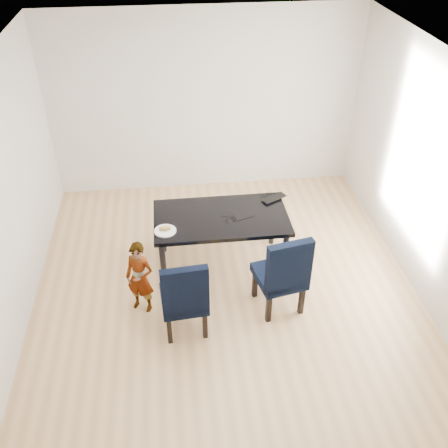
{
  "coord_description": "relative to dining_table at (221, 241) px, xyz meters",
  "views": [
    {
      "loc": [
        -0.54,
        -4.34,
        4.15
      ],
      "look_at": [
        0.0,
        0.2,
        0.85
      ],
      "focal_mm": 40.0,
      "sensor_mm": 36.0,
      "label": 1
    }
  ],
  "objects": [
    {
      "name": "child",
      "position": [
        -0.98,
        -0.65,
        0.08
      ],
      "size": [
        0.39,
        0.34,
        0.91
      ],
      "primitive_type": "imported",
      "rotation": [
        0.0,
        0.0,
        -0.43
      ],
      "color": "#FF5615",
      "rests_on": "floor"
    },
    {
      "name": "sandwich",
      "position": [
        -0.67,
        -0.22,
        0.42
      ],
      "size": [
        0.16,
        0.11,
        0.06
      ],
      "primitive_type": "ellipsoid",
      "rotation": [
        0.0,
        0.0,
        0.35
      ],
      "color": "olive",
      "rests_on": "plate"
    },
    {
      "name": "wall_back",
      "position": [
        0.0,
        2.0,
        0.98
      ],
      "size": [
        4.5,
        0.01,
        2.7
      ],
      "primitive_type": "cube",
      "color": "silver",
      "rests_on": "ground"
    },
    {
      "name": "plate",
      "position": [
        -0.67,
        -0.23,
        0.38
      ],
      "size": [
        0.3,
        0.3,
        0.01
      ],
      "primitive_type": "cylinder",
      "rotation": [
        0.0,
        0.0,
        0.24
      ],
      "color": "white",
      "rests_on": "dining_table"
    },
    {
      "name": "chair_right",
      "position": [
        0.56,
        -0.78,
        0.15
      ],
      "size": [
        0.6,
        0.61,
        1.05
      ],
      "primitive_type": "cube",
      "rotation": [
        0.0,
        0.0,
        0.2
      ],
      "color": "black",
      "rests_on": "floor"
    },
    {
      "name": "floor",
      "position": [
        0.0,
        -0.5,
        -0.38
      ],
      "size": [
        4.5,
        5.0,
        0.01
      ],
      "primitive_type": "cube",
      "color": "tan",
      "rests_on": "ground"
    },
    {
      "name": "wall_left",
      "position": [
        -2.25,
        -0.5,
        0.98
      ],
      "size": [
        0.01,
        5.0,
        2.7
      ],
      "primitive_type": "cube",
      "color": "white",
      "rests_on": "ground"
    },
    {
      "name": "ceiling",
      "position": [
        0.0,
        -0.5,
        2.33
      ],
      "size": [
        4.5,
        5.0,
        0.01
      ],
      "primitive_type": "cube",
      "color": "white",
      "rests_on": "wall_back"
    },
    {
      "name": "chair_left",
      "position": [
        -0.51,
        -0.99,
        0.12
      ],
      "size": [
        0.51,
        0.53,
        0.99
      ],
      "primitive_type": "cube",
      "rotation": [
        0.0,
        0.0,
        0.08
      ],
      "color": "black",
      "rests_on": "floor"
    },
    {
      "name": "cable_tangle",
      "position": [
        0.11,
        -0.11,
        0.38
      ],
      "size": [
        0.17,
        0.17,
        0.01
      ],
      "primitive_type": "torus",
      "rotation": [
        0.0,
        0.0,
        -0.28
      ],
      "color": "black",
      "rests_on": "dining_table"
    },
    {
      "name": "wall_right",
      "position": [
        2.25,
        -0.5,
        0.98
      ],
      "size": [
        0.01,
        5.0,
        2.7
      ],
      "primitive_type": "cube",
      "color": "white",
      "rests_on": "ground"
    },
    {
      "name": "dining_table",
      "position": [
        0.0,
        0.0,
        0.0
      ],
      "size": [
        1.6,
        0.9,
        0.75
      ],
      "primitive_type": "cube",
      "color": "black",
      "rests_on": "floor"
    },
    {
      "name": "wall_front",
      "position": [
        0.0,
        -3.0,
        0.98
      ],
      "size": [
        4.5,
        0.01,
        2.7
      ],
      "primitive_type": "cube",
      "color": "white",
      "rests_on": "ground"
    },
    {
      "name": "laptop",
      "position": [
        0.68,
        0.34,
        0.39
      ],
      "size": [
        0.39,
        0.34,
        0.03
      ],
      "primitive_type": "imported",
      "rotation": [
        0.0,
        0.0,
        3.61
      ],
      "color": "black",
      "rests_on": "dining_table"
    }
  ]
}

